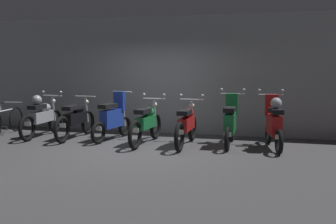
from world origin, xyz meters
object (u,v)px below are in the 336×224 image
object	(u,v)px
motorbike_slot_0	(42,116)
motorbike_slot_4	(187,124)
motorbike_slot_6	(274,123)
bicycle	(6,121)
motorbike_slot_5	(230,123)
motorbike_slot_1	(76,119)
motorbike_slot_2	(113,119)
motorbike_slot_3	(146,123)

from	to	relation	value
motorbike_slot_0	motorbike_slot_4	xyz separation A→B (m)	(3.83, -0.19, -0.04)
motorbike_slot_6	bicycle	size ratio (longest dim) A/B	0.97
motorbike_slot_0	motorbike_slot_5	world-z (taller)	motorbike_slot_5
motorbike_slot_1	motorbike_slot_2	distance (m)	0.97
motorbike_slot_0	motorbike_slot_3	size ratio (longest dim) A/B	1.00
motorbike_slot_1	motorbike_slot_0	bearing A→B (deg)	-179.37
motorbike_slot_2	motorbike_slot_1	bearing A→B (deg)	-176.10
bicycle	motorbike_slot_0	bearing A→B (deg)	-0.87
motorbike_slot_5	motorbike_slot_6	xyz separation A→B (m)	(0.95, -0.06, 0.04)
motorbike_slot_6	motorbike_slot_0	bearing A→B (deg)	-179.84
motorbike_slot_2	motorbike_slot_3	bearing A→B (deg)	-16.05
motorbike_slot_0	motorbike_slot_6	world-z (taller)	motorbike_slot_6
bicycle	motorbike_slot_4	bearing A→B (deg)	-2.36
motorbike_slot_4	motorbike_slot_2	bearing A→B (deg)	172.16
motorbike_slot_0	bicycle	xyz separation A→B (m)	(-1.10, 0.02, -0.17)
motorbike_slot_2	motorbike_slot_6	bearing A→B (deg)	-0.91
motorbike_slot_2	motorbike_slot_3	distance (m)	0.99
motorbike_slot_1	motorbike_slot_2	bearing A→B (deg)	3.90
motorbike_slot_0	motorbike_slot_1	bearing A→B (deg)	0.63
motorbike_slot_1	motorbike_slot_6	xyz separation A→B (m)	(4.78, 0.01, 0.08)
motorbike_slot_1	motorbike_slot_5	world-z (taller)	motorbike_slot_5
motorbike_slot_1	motorbike_slot_2	size ratio (longest dim) A/B	1.17
bicycle	motorbike_slot_5	bearing A→B (deg)	0.58
motorbike_slot_3	motorbike_slot_4	world-z (taller)	same
motorbike_slot_2	motorbike_slot_5	bearing A→B (deg)	-0.00
motorbike_slot_0	motorbike_slot_6	xyz separation A→B (m)	(5.74, 0.02, 0.04)
motorbike_slot_5	motorbike_slot_2	bearing A→B (deg)	180.00
motorbike_slot_6	motorbike_slot_3	bearing A→B (deg)	-175.75
motorbike_slot_1	bicycle	size ratio (longest dim) A/B	1.13
motorbike_slot_5	bicycle	bearing A→B (deg)	-179.42
motorbike_slot_3	motorbike_slot_1	bearing A→B (deg)	173.81
motorbike_slot_4	motorbike_slot_6	distance (m)	1.92
bicycle	motorbike_slot_2	bearing A→B (deg)	1.13
bicycle	motorbike_slot_1	bearing A→B (deg)	-0.17
motorbike_slot_0	motorbike_slot_2	distance (m)	1.92
motorbike_slot_0	motorbike_slot_3	bearing A→B (deg)	-3.93
motorbike_slot_0	motorbike_slot_5	distance (m)	4.79
motorbike_slot_2	motorbike_slot_5	xyz separation A→B (m)	(2.86, -0.00, 0.00)
motorbike_slot_3	motorbike_slot_5	bearing A→B (deg)	8.14
motorbike_slot_1	motorbike_slot_4	size ratio (longest dim) A/B	1.00
motorbike_slot_4	motorbike_slot_3	bearing A→B (deg)	-179.35
motorbike_slot_0	motorbike_slot_4	bearing A→B (deg)	-2.79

